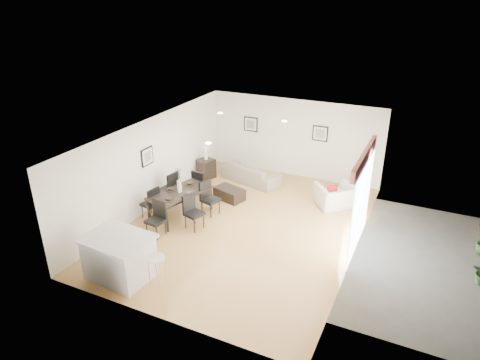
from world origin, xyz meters
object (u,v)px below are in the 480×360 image
at_px(dining_chair_foot, 200,184).
at_px(bar_stool, 156,261).
at_px(armchair, 336,196).
at_px(sofa, 251,173).
at_px(dining_chair_head, 157,216).
at_px(dining_chair_wnear, 152,201).
at_px(coffee_table, 229,194).
at_px(dining_chair_wfar, 170,187).
at_px(dining_table, 180,194).
at_px(dining_chair_efar, 208,196).
at_px(kitchen_island, 119,257).
at_px(dining_chair_enear, 192,209).
at_px(side_table, 206,168).

xyz_separation_m(dining_chair_foot, bar_stool, (1.34, -4.14, 0.15)).
bearing_deg(armchair, sofa, -52.18).
bearing_deg(dining_chair_head, dining_chair_foot, 96.39).
bearing_deg(dining_chair_wnear, dining_chair_foot, 169.73).
height_order(dining_chair_wnear, coffee_table, dining_chair_wnear).
xyz_separation_m(dining_chair_wfar, coffee_table, (1.42, 1.10, -0.41)).
xyz_separation_m(dining_table, bar_stool, (1.33, -3.01, 0.02)).
relative_size(dining_chair_wnear, dining_chair_foot, 0.98).
distance_m(dining_chair_efar, kitchen_island, 3.51).
distance_m(sofa, dining_chair_enear, 3.53).
bearing_deg(dining_chair_foot, sofa, -107.76).
relative_size(dining_chair_wfar, kitchen_island, 0.69).
relative_size(dining_table, kitchen_island, 1.30).
bearing_deg(bar_stool, dining_table, 113.78).
bearing_deg(bar_stool, dining_chair_head, 124.98).
xyz_separation_m(side_table, bar_stool, (2.02, -5.73, 0.36)).
bearing_deg(dining_table, sofa, 89.71).
xyz_separation_m(sofa, dining_chair_wfar, (-1.46, -2.64, 0.29)).
height_order(dining_chair_enear, coffee_table, dining_chair_enear).
relative_size(sofa, armchair, 1.90).
xyz_separation_m(dining_chair_wnear, bar_stool, (1.97, -2.54, 0.16)).
bearing_deg(dining_chair_wfar, dining_chair_head, 27.21).
relative_size(sofa, dining_chair_head, 2.10).
distance_m(sofa, coffee_table, 1.54).
bearing_deg(dining_chair_wnear, coffee_table, 156.12).
height_order(armchair, dining_chair_enear, dining_chair_enear).
bearing_deg(dining_chair_enear, kitchen_island, -171.72).
xyz_separation_m(dining_chair_efar, bar_stool, (0.68, -3.49, 0.14)).
bearing_deg(dining_chair_foot, dining_chair_wfar, 52.63).
distance_m(coffee_table, kitchen_island, 4.60).
xyz_separation_m(dining_chair_wnear, side_table, (-0.04, 3.19, -0.20)).
height_order(sofa, dining_chair_foot, dining_chair_foot).
xyz_separation_m(dining_chair_wnear, dining_chair_enear, (1.29, 0.04, 0.02)).
bearing_deg(coffee_table, dining_chair_efar, -80.26).
distance_m(dining_chair_wfar, side_table, 2.28).
relative_size(dining_table, dining_chair_foot, 2.04).
distance_m(dining_chair_wfar, dining_chair_efar, 1.28).
relative_size(dining_chair_wfar, side_table, 1.59).
bearing_deg(dining_chair_foot, coffee_table, -146.78).
bearing_deg(dining_chair_foot, armchair, -155.83).
relative_size(dining_chair_wfar, dining_chair_head, 1.08).
distance_m(dining_chair_enear, dining_chair_head, 0.94).
bearing_deg(dining_chair_head, armchair, 48.75).
relative_size(sofa, dining_chair_enear, 2.08).
bearing_deg(dining_chair_foot, kitchen_island, 99.74).
relative_size(dining_table, dining_chair_head, 2.03).
xyz_separation_m(dining_chair_enear, dining_chair_foot, (-0.65, 1.56, -0.01)).
bearing_deg(sofa, dining_chair_wnear, 83.23).
xyz_separation_m(dining_table, dining_chair_wnear, (-0.65, -0.47, -0.15)).
xyz_separation_m(armchair, dining_table, (-3.88, -2.46, 0.33)).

